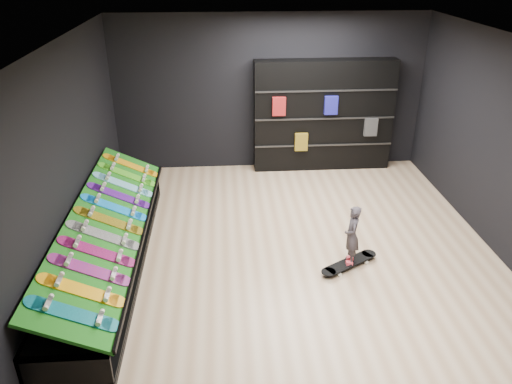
{
  "coord_description": "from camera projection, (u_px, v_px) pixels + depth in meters",
  "views": [
    {
      "loc": [
        -0.94,
        -5.96,
        4.03
      ],
      "look_at": [
        -0.5,
        0.2,
        1.0
      ],
      "focal_mm": 35.0,
      "sensor_mm": 36.0,
      "label": 1
    }
  ],
  "objects": [
    {
      "name": "floor",
      "position": [
        292.0,
        259.0,
        7.17
      ],
      "size": [
        6.0,
        7.0,
        0.01
      ],
      "primitive_type": "cube",
      "color": "tan",
      "rests_on": "ground"
    },
    {
      "name": "ceiling",
      "position": [
        300.0,
        45.0,
        5.85
      ],
      "size": [
        6.0,
        7.0,
        0.01
      ],
      "primitive_type": "cube",
      "color": "white",
      "rests_on": "ground"
    },
    {
      "name": "wall_back",
      "position": [
        270.0,
        93.0,
        9.65
      ],
      "size": [
        6.0,
        0.02,
        3.0
      ],
      "primitive_type": "cube",
      "color": "black",
      "rests_on": "ground"
    },
    {
      "name": "wall_front",
      "position": [
        369.0,
        363.0,
        3.38
      ],
      "size": [
        6.0,
        0.02,
        3.0
      ],
      "primitive_type": "cube",
      "color": "black",
      "rests_on": "ground"
    },
    {
      "name": "wall_left",
      "position": [
        61.0,
        170.0,
        6.32
      ],
      "size": [
        0.02,
        7.0,
        3.0
      ],
      "primitive_type": "cube",
      "color": "black",
      "rests_on": "ground"
    },
    {
      "name": "display_rack",
      "position": [
        109.0,
        252.0,
        6.9
      ],
      "size": [
        0.9,
        4.5,
        0.5
      ],
      "primitive_type": null,
      "color": "black",
      "rests_on": "ground"
    },
    {
      "name": "turf_ramp",
      "position": [
        109.0,
        222.0,
        6.7
      ],
      "size": [
        0.92,
        4.5,
        0.46
      ],
      "primitive_type": "cube",
      "rotation": [
        0.0,
        0.44,
        0.0
      ],
      "color": "#10570D",
      "rests_on": "display_rack"
    },
    {
      "name": "back_shelving",
      "position": [
        323.0,
        116.0,
        9.74
      ],
      "size": [
        2.71,
        0.32,
        2.16
      ],
      "primitive_type": "cube",
      "color": "black",
      "rests_on": "ground"
    },
    {
      "name": "floor_skateboard",
      "position": [
        349.0,
        264.0,
        6.98
      ],
      "size": [
        0.95,
        0.69,
        0.09
      ],
      "primitive_type": null,
      "rotation": [
        0.0,
        0.0,
        0.54
      ],
      "color": "black",
      "rests_on": "ground"
    },
    {
      "name": "child",
      "position": [
        351.0,
        246.0,
        6.84
      ],
      "size": [
        0.16,
        0.21,
        0.52
      ],
      "primitive_type": "imported",
      "rotation": [
        0.0,
        0.0,
        -1.71
      ],
      "color": "black",
      "rests_on": "floor_skateboard"
    },
    {
      "name": "display_board_0",
      "position": [
        73.0,
        314.0,
        4.98
      ],
      "size": [
        0.93,
        0.22,
        0.5
      ],
      "primitive_type": null,
      "rotation": [
        0.0,
        0.44,
        0.0
      ],
      "color": "#0C8C99",
      "rests_on": "turf_ramp"
    },
    {
      "name": "display_board_1",
      "position": [
        82.0,
        290.0,
        5.32
      ],
      "size": [
        0.93,
        0.22,
        0.5
      ],
      "primitive_type": null,
      "rotation": [
        0.0,
        0.44,
        0.0
      ],
      "color": "yellow",
      "rests_on": "turf_ramp"
    },
    {
      "name": "display_board_2",
      "position": [
        90.0,
        270.0,
        5.66
      ],
      "size": [
        0.93,
        0.22,
        0.5
      ],
      "primitive_type": null,
      "rotation": [
        0.0,
        0.44,
        0.0
      ],
      "color": "#2626BF",
      "rests_on": "turf_ramp"
    },
    {
      "name": "display_board_3",
      "position": [
        97.0,
        252.0,
        6.0
      ],
      "size": [
        0.93,
        0.22,
        0.5
      ],
      "primitive_type": null,
      "rotation": [
        0.0,
        0.44,
        0.0
      ],
      "color": "#E5198C",
      "rests_on": "turf_ramp"
    },
    {
      "name": "display_board_4",
      "position": [
        104.0,
        235.0,
        6.34
      ],
      "size": [
        0.93,
        0.22,
        0.5
      ],
      "primitive_type": null,
      "rotation": [
        0.0,
        0.44,
        0.0
      ],
      "color": "black",
      "rests_on": "turf_ramp"
    },
    {
      "name": "display_board_5",
      "position": [
        109.0,
        221.0,
        6.69
      ],
      "size": [
        0.93,
        0.22,
        0.5
      ],
      "primitive_type": null,
      "rotation": [
        0.0,
        0.44,
        0.0
      ],
      "color": "yellow",
      "rests_on": "turf_ramp"
    },
    {
      "name": "display_board_6",
      "position": [
        115.0,
        207.0,
        7.03
      ],
      "size": [
        0.93,
        0.22,
        0.5
      ],
      "primitive_type": null,
      "rotation": [
        0.0,
        0.44,
        0.0
      ],
      "color": "blue",
      "rests_on": "turf_ramp"
    },
    {
      "name": "display_board_7",
      "position": [
        119.0,
        196.0,
        7.37
      ],
      "size": [
        0.93,
        0.22,
        0.5
      ],
      "primitive_type": null,
      "rotation": [
        0.0,
        0.44,
        0.0
      ],
      "color": "purple",
      "rests_on": "turf_ramp"
    },
    {
      "name": "display_board_8",
      "position": [
        124.0,
        185.0,
        7.71
      ],
      "size": [
        0.93,
        0.22,
        0.5
      ],
      "primitive_type": null,
      "rotation": [
        0.0,
        0.44,
        0.0
      ],
      "color": "#0CB2E5",
      "rests_on": "turf_ramp"
    },
    {
      "name": "display_board_9",
      "position": [
        128.0,
        175.0,
        8.05
      ],
      "size": [
        0.93,
        0.22,
        0.5
      ],
      "primitive_type": null,
      "rotation": [
        0.0,
        0.44,
        0.0
      ],
      "color": "green",
      "rests_on": "turf_ramp"
    },
    {
      "name": "display_board_10",
      "position": [
        131.0,
        165.0,
        8.39
      ],
      "size": [
        0.93,
        0.22,
        0.5
      ],
      "primitive_type": null,
      "rotation": [
        0.0,
        0.44,
        0.0
      ],
      "color": "orange",
      "rests_on": "turf_ramp"
    }
  ]
}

